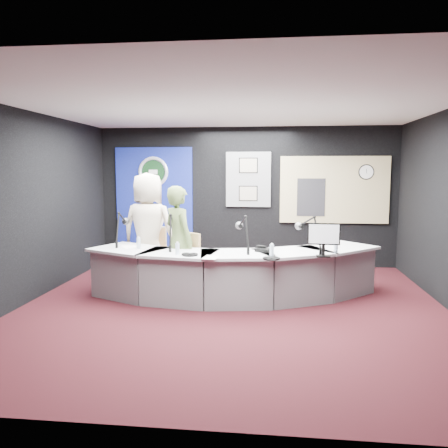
# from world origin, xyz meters

# --- Properties ---
(ground) EXTENTS (6.00, 6.00, 0.00)m
(ground) POSITION_xyz_m (0.00, 0.00, 0.00)
(ground) COLOR black
(ground) RESTS_ON ground
(ceiling) EXTENTS (6.00, 6.00, 0.02)m
(ceiling) POSITION_xyz_m (0.00, 0.00, 2.80)
(ceiling) COLOR silver
(ceiling) RESTS_ON ground
(wall_back) EXTENTS (6.00, 0.02, 2.80)m
(wall_back) POSITION_xyz_m (0.00, 3.00, 1.40)
(wall_back) COLOR black
(wall_back) RESTS_ON ground
(wall_front) EXTENTS (6.00, 0.02, 2.80)m
(wall_front) POSITION_xyz_m (0.00, -3.00, 1.40)
(wall_front) COLOR black
(wall_front) RESTS_ON ground
(wall_left) EXTENTS (0.02, 6.00, 2.80)m
(wall_left) POSITION_xyz_m (-3.00, 0.00, 1.40)
(wall_left) COLOR black
(wall_left) RESTS_ON ground
(broadcast_desk) EXTENTS (4.50, 1.90, 0.75)m
(broadcast_desk) POSITION_xyz_m (-0.05, 0.55, 0.38)
(broadcast_desk) COLOR silver
(broadcast_desk) RESTS_ON ground
(backdrop_panel) EXTENTS (1.60, 0.05, 2.30)m
(backdrop_panel) POSITION_xyz_m (-1.90, 2.97, 1.25)
(backdrop_panel) COLOR navy
(backdrop_panel) RESTS_ON wall_back
(agency_seal) EXTENTS (0.63, 0.07, 0.63)m
(agency_seal) POSITION_xyz_m (-1.90, 2.93, 1.90)
(agency_seal) COLOR silver
(agency_seal) RESTS_ON backdrop_panel
(seal_center) EXTENTS (0.48, 0.01, 0.48)m
(seal_center) POSITION_xyz_m (-1.90, 2.94, 1.90)
(seal_center) COLOR black
(seal_center) RESTS_ON backdrop_panel
(pinboard) EXTENTS (0.90, 0.04, 1.10)m
(pinboard) POSITION_xyz_m (0.05, 2.97, 1.75)
(pinboard) COLOR slate
(pinboard) RESTS_ON wall_back
(framed_photo_upper) EXTENTS (0.34, 0.02, 0.27)m
(framed_photo_upper) POSITION_xyz_m (0.05, 2.94, 2.03)
(framed_photo_upper) COLOR gray
(framed_photo_upper) RESTS_ON pinboard
(framed_photo_lower) EXTENTS (0.34, 0.02, 0.27)m
(framed_photo_lower) POSITION_xyz_m (0.05, 2.94, 1.47)
(framed_photo_lower) COLOR gray
(framed_photo_lower) RESTS_ON pinboard
(booth_window_frame) EXTENTS (2.12, 0.06, 1.32)m
(booth_window_frame) POSITION_xyz_m (1.75, 2.97, 1.55)
(booth_window_frame) COLOR tan
(booth_window_frame) RESTS_ON wall_back
(booth_glow) EXTENTS (2.00, 0.02, 1.20)m
(booth_glow) POSITION_xyz_m (1.75, 2.96, 1.55)
(booth_glow) COLOR #FFE0A1
(booth_glow) RESTS_ON booth_window_frame
(equipment_rack) EXTENTS (0.55, 0.02, 0.75)m
(equipment_rack) POSITION_xyz_m (1.30, 2.94, 1.40)
(equipment_rack) COLOR black
(equipment_rack) RESTS_ON booth_window_frame
(wall_clock) EXTENTS (0.28, 0.01, 0.28)m
(wall_clock) POSITION_xyz_m (2.35, 2.94, 1.90)
(wall_clock) COLOR white
(wall_clock) RESTS_ON booth_window_frame
(armchair_left) EXTENTS (0.50, 0.50, 0.88)m
(armchair_left) POSITION_xyz_m (-1.50, 1.11, 0.44)
(armchair_left) COLOR #A57C4B
(armchair_left) RESTS_ON ground
(armchair_right) EXTENTS (0.70, 0.70, 0.88)m
(armchair_right) POSITION_xyz_m (-0.88, 0.63, 0.44)
(armchair_right) COLOR #A57C4B
(armchair_right) RESTS_ON ground
(draped_jacket) EXTENTS (0.50, 0.11, 0.70)m
(draped_jacket) POSITION_xyz_m (-1.52, 1.36, 0.62)
(draped_jacket) COLOR gray
(draped_jacket) RESTS_ON armchair_left
(person_man) EXTENTS (0.99, 0.71, 1.89)m
(person_man) POSITION_xyz_m (-1.50, 1.11, 0.95)
(person_man) COLOR beige
(person_man) RESTS_ON ground
(person_woman) EXTENTS (0.72, 0.73, 1.70)m
(person_woman) POSITION_xyz_m (-0.88, 0.63, 0.85)
(person_woman) COLOR #4F6233
(person_woman) RESTS_ON ground
(computer_monitor) EXTENTS (0.47, 0.05, 0.32)m
(computer_monitor) POSITION_xyz_m (1.25, 0.08, 1.07)
(computer_monitor) COLOR black
(computer_monitor) RESTS_ON broadcast_desk
(desk_phone) EXTENTS (0.27, 0.26, 0.05)m
(desk_phone) POSITION_xyz_m (0.44, 0.38, 0.78)
(desk_phone) COLOR black
(desk_phone) RESTS_ON broadcast_desk
(headphones_near) EXTENTS (0.20, 0.20, 0.03)m
(headphones_near) POSITION_xyz_m (0.55, -0.20, 0.77)
(headphones_near) COLOR black
(headphones_near) RESTS_ON broadcast_desk
(headphones_far) EXTENTS (0.23, 0.23, 0.04)m
(headphones_far) POSITION_xyz_m (-0.59, -0.04, 0.77)
(headphones_far) COLOR black
(headphones_far) RESTS_ON broadcast_desk
(paper_stack) EXTENTS (0.35, 0.38, 0.00)m
(paper_stack) POSITION_xyz_m (-1.66, 0.57, 0.75)
(paper_stack) COLOR white
(paper_stack) RESTS_ON broadcast_desk
(notepad) EXTENTS (0.23, 0.30, 0.00)m
(notepad) POSITION_xyz_m (-0.27, -0.15, 0.75)
(notepad) COLOR white
(notepad) RESTS_ON broadcast_desk
(boom_mic_a) EXTENTS (0.18, 0.74, 0.60)m
(boom_mic_a) POSITION_xyz_m (-1.85, 0.76, 1.05)
(boom_mic_a) COLOR black
(boom_mic_a) RESTS_ON broadcast_desk
(boom_mic_b) EXTENTS (0.21, 0.73, 0.60)m
(boom_mic_b) POSITION_xyz_m (-0.97, 0.52, 1.05)
(boom_mic_b) COLOR black
(boom_mic_b) RESTS_ON broadcast_desk
(boom_mic_c) EXTENTS (0.29, 0.72, 0.60)m
(boom_mic_c) POSITION_xyz_m (0.13, 0.42, 1.05)
(boom_mic_c) COLOR black
(boom_mic_c) RESTS_ON broadcast_desk
(boom_mic_d) EXTENTS (0.40, 0.67, 0.60)m
(boom_mic_d) POSITION_xyz_m (1.09, 0.47, 1.05)
(boom_mic_d) COLOR black
(boom_mic_d) RESTS_ON broadcast_desk
(water_bottles) EXTENTS (3.00, 0.48, 0.18)m
(water_bottles) POSITION_xyz_m (0.00, 0.24, 0.84)
(water_bottles) COLOR silver
(water_bottles) RESTS_ON broadcast_desk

